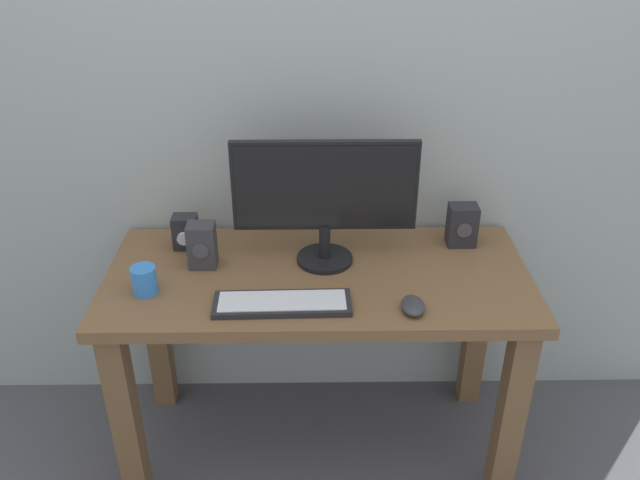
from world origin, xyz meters
The scene contains 10 objects.
ground_plane centered at (0.00, 0.00, 0.00)m, with size 6.00×6.00×0.00m, color #4C4C51.
wall_back centered at (0.00, 0.34, 1.50)m, with size 2.92×0.04×3.00m, color #9EA8A3.
desk centered at (0.00, 0.00, 0.60)m, with size 1.35×0.61×0.74m.
monitor centered at (0.02, 0.08, 0.98)m, with size 0.58×0.18×0.41m.
keyboard_primary centered at (-0.11, -0.18, 0.75)m, with size 0.41×0.13×0.02m.
mouse centered at (0.27, -0.21, 0.76)m, with size 0.07×0.10×0.03m, color #333338.
speaker_right centered at (0.49, 0.18, 0.82)m, with size 0.10×0.08×0.14m.
speaker_left centered at (-0.37, 0.05, 0.82)m, with size 0.09×0.08×0.15m.
audio_controller centered at (-0.44, 0.17, 0.80)m, with size 0.08×0.08×0.12m.
coffee_mug centered at (-0.52, -0.10, 0.79)m, with size 0.08×0.08×0.09m, color #337FD8.
Camera 1 is at (-0.02, -1.75, 1.84)m, focal length 36.46 mm.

